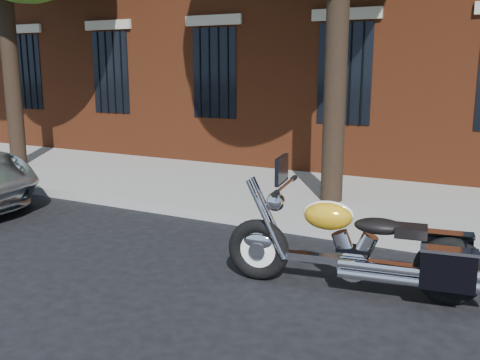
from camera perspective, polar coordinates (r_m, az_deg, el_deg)
The scene contains 4 objects.
ground at distance 6.79m, azimuth -2.16°, elevation -8.21°, with size 120.00×120.00×0.00m, color black.
curb at distance 7.93m, azimuth 2.79°, elevation -4.65°, with size 40.00×0.16×0.15m, color gray.
sidewalk at distance 9.61m, azimuth 7.50°, elevation -1.77°, with size 40.00×3.60×0.15m, color gray.
motorcycle at distance 5.74m, azimuth 12.96°, elevation -7.31°, with size 2.83×1.04×1.41m.
Camera 1 is at (3.17, -5.53, 2.34)m, focal length 40.00 mm.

